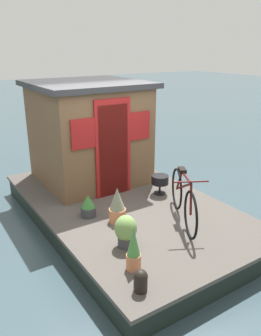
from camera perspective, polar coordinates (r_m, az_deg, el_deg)
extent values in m
plane|color=#384C54|center=(6.36, -0.99, -8.86)|extent=(60.00, 60.00, 0.00)
cube|color=#4C4742|center=(6.19, -1.01, -5.85)|extent=(4.92, 2.93, 0.06)
cube|color=black|center=(6.28, -1.00, -7.49)|extent=(4.82, 2.87, 0.34)
cube|color=brown|center=(6.99, -7.03, 5.60)|extent=(1.92, 1.93, 1.91)
cube|color=#28282B|center=(6.81, -7.39, 13.82)|extent=(2.12, 2.13, 0.10)
cube|color=maroon|center=(6.18, -2.94, 2.83)|extent=(0.04, 0.60, 1.70)
cube|color=maroon|center=(6.16, -2.92, 3.27)|extent=(0.03, 0.72, 1.80)
cube|color=maroon|center=(6.38, 1.54, 7.11)|extent=(0.03, 0.44, 0.52)
cube|color=maroon|center=(5.81, -7.97, 5.68)|extent=(0.03, 0.44, 0.52)
torus|color=black|center=(5.01, 10.06, -7.76)|extent=(0.64, 0.37, 0.71)
torus|color=black|center=(5.86, 7.79, -3.46)|extent=(0.64, 0.37, 0.71)
cylinder|color=#4C1414|center=(5.37, 8.86, -3.07)|extent=(0.81, 0.46, 0.49)
cylinder|color=#4C1414|center=(5.16, 9.37, -1.57)|extent=(0.52, 0.30, 0.07)
cylinder|color=#4C1414|center=(5.64, 8.20, -2.10)|extent=(0.31, 0.19, 0.44)
cylinder|color=#4C1414|center=(4.95, 10.11, -5.22)|extent=(0.12, 0.09, 0.46)
cube|color=black|center=(5.41, 8.67, -0.34)|extent=(0.22, 0.18, 0.06)
cylinder|color=#4C1414|center=(4.88, 10.18, -2.29)|extent=(0.26, 0.45, 0.02)
cylinder|color=#38383D|center=(5.68, -7.07, -7.25)|extent=(0.25, 0.25, 0.16)
cone|color=#387533|center=(5.60, -7.15, -5.54)|extent=(0.23, 0.23, 0.21)
cylinder|color=#38383D|center=(4.86, -0.80, -12.17)|extent=(0.22, 0.22, 0.15)
ellipsoid|color=#70934C|center=(4.75, -0.82, -10.06)|extent=(0.31, 0.31, 0.37)
cylinder|color=#C6754C|center=(5.46, -2.20, -7.91)|extent=(0.27, 0.27, 0.22)
cone|color=gray|center=(5.33, -2.25, -5.15)|extent=(0.25, 0.25, 0.36)
cylinder|color=#C6754C|center=(4.41, 0.51, -15.44)|extent=(0.19, 0.19, 0.20)
cone|color=#4C8942|center=(4.25, 0.52, -12.17)|extent=(0.17, 0.17, 0.39)
cylinder|color=black|center=(6.41, 4.97, -1.96)|extent=(0.32, 0.32, 0.16)
cylinder|color=black|center=(6.48, 4.92, -3.46)|extent=(0.04, 0.04, 0.20)
cylinder|color=black|center=(6.51, 4.90, -4.19)|extent=(0.23, 0.23, 0.02)
cylinder|color=black|center=(4.09, 1.70, -18.81)|extent=(0.16, 0.16, 0.19)
sphere|color=black|center=(4.03, 1.71, -17.74)|extent=(0.17, 0.17, 0.17)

